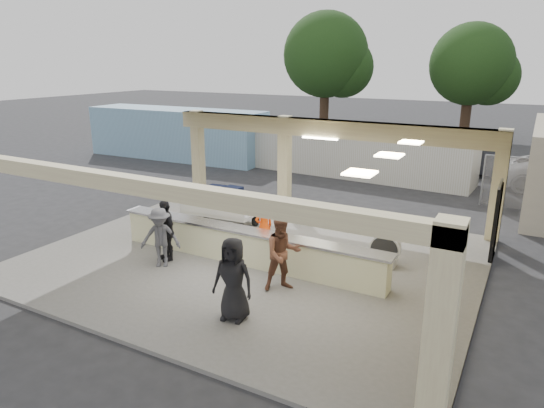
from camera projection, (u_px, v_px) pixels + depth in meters
The scene contains 15 objects.
ground at pixel (255, 260), 13.88m from camera, with size 120.00×120.00×0.00m, color #262629.
pavilion at pixel (272, 210), 13.95m from camera, with size 12.01×10.00×3.55m.
baggage_counter at pixel (245, 246), 13.29m from camera, with size 8.20×0.58×0.98m.
luggage_cart at pixel (222, 205), 16.14m from camera, with size 2.50×1.65×1.40m.
drum_fan at pixel (385, 249), 13.10m from camera, with size 0.84×0.46×0.92m.
baggage_handler at pixel (264, 227), 13.90m from camera, with size 0.58×0.32×1.59m, color #FF4C0D.
passenger_a at pixel (283, 253), 11.63m from camera, with size 0.91×0.40×1.87m, color brown.
passenger_b at pixel (166, 230), 13.41m from camera, with size 1.02×0.37×1.73m, color black.
passenger_c at pixel (160, 237), 12.99m from camera, with size 1.06×0.37×1.64m, color #4A4A4F.
passenger_d at pixel (233, 279), 10.29m from camera, with size 0.90×0.37×1.85m, color black.
car_dark at pixel (482, 160), 23.78m from camera, with size 1.60×4.54×1.51m, color black.
container_white at pixel (356, 151), 23.62m from camera, with size 11.09×2.22×2.40m, color silver.
container_blue at pixel (177, 134), 27.98m from camera, with size 10.80×2.59×2.81m, color #7FAACB.
tree_left at pixel (330, 58), 36.12m from camera, with size 6.60×6.30×9.00m.
tree_mid at pixel (476, 68), 33.39m from camera, with size 6.00×5.60×8.00m.
Camera 1 is at (6.59, -11.03, 5.50)m, focal length 32.00 mm.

